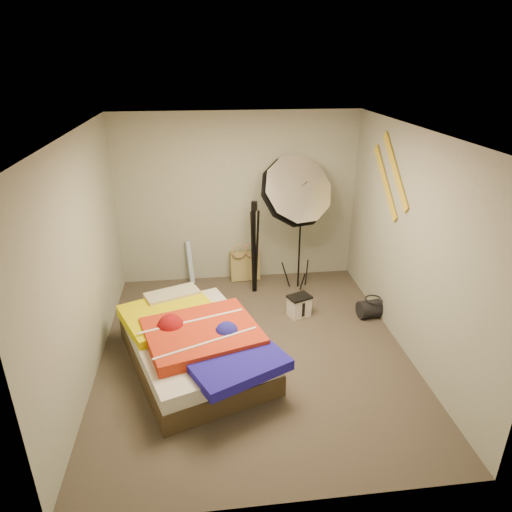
{
  "coord_description": "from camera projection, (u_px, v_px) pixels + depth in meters",
  "views": [
    {
      "loc": [
        -0.51,
        -4.41,
        3.16
      ],
      "look_at": [
        0.1,
        0.6,
        0.95
      ],
      "focal_mm": 32.0,
      "sensor_mm": 36.0,
      "label": 1
    }
  ],
  "objects": [
    {
      "name": "wall_left",
      "position": [
        83.0,
        261.0,
        4.64
      ],
      "size": [
        0.0,
        4.0,
        4.0
      ],
      "primitive_type": "plane",
      "rotation": [
        1.57,
        0.0,
        1.57
      ],
      "color": "#9DA394",
      "rests_on": "floor"
    },
    {
      "name": "camera_case",
      "position": [
        299.0,
        307.0,
        6.02
      ],
      "size": [
        0.32,
        0.28,
        0.27
      ],
      "primitive_type": "cube",
      "rotation": [
        0.0,
        0.0,
        0.4
      ],
      "color": "silver",
      "rests_on": "floor"
    },
    {
      "name": "photo_umbrella",
      "position": [
        295.0,
        192.0,
        6.07
      ],
      "size": [
        1.14,
        0.91,
        2.09
      ],
      "color": "black",
      "rests_on": "floor"
    },
    {
      "name": "wall_front",
      "position": [
        288.0,
        372.0,
        3.02
      ],
      "size": [
        3.5,
        0.0,
        3.5
      ],
      "primitive_type": "plane",
      "rotation": [
        -1.57,
        0.0,
        0.0
      ],
      "color": "#9DA394",
      "rests_on": "floor"
    },
    {
      "name": "wrapping_roll",
      "position": [
        190.0,
        262.0,
        6.85
      ],
      "size": [
        0.14,
        0.2,
        0.66
      ],
      "primitive_type": "cylinder",
      "rotation": [
        -0.17,
        0.0,
        0.38
      ],
      "color": "#719FE3",
      "rests_on": "floor"
    },
    {
      "name": "wall_back",
      "position": [
        238.0,
        199.0,
        6.65
      ],
      "size": [
        3.5,
        0.0,
        3.5
      ],
      "primitive_type": "plane",
      "rotation": [
        1.57,
        0.0,
        0.0
      ],
      "color": "#9DA394",
      "rests_on": "floor"
    },
    {
      "name": "bed",
      "position": [
        195.0,
        344.0,
        5.01
      ],
      "size": [
        1.88,
        2.18,
        0.54
      ],
      "color": "#463622",
      "rests_on": "floor"
    },
    {
      "name": "camera_tripod",
      "position": [
        254.0,
        242.0,
        6.39
      ],
      "size": [
        0.09,
        0.09,
        1.37
      ],
      "color": "black",
      "rests_on": "floor"
    },
    {
      "name": "ceiling",
      "position": [
        253.0,
        133.0,
        4.33
      ],
      "size": [
        4.0,
        4.0,
        0.0
      ],
      "primitive_type": "plane",
      "rotation": [
        3.14,
        0.0,
        0.0
      ],
      "color": "silver",
      "rests_on": "wall_back"
    },
    {
      "name": "wall_stripe_lower",
      "position": [
        385.0,
        182.0,
        5.6
      ],
      "size": [
        0.02,
        0.91,
        0.78
      ],
      "primitive_type": "cube",
      "rotation": [
        0.7,
        0.0,
        0.0
      ],
      "color": "gold",
      "rests_on": "wall_right"
    },
    {
      "name": "wall_stripe_upper",
      "position": [
        395.0,
        170.0,
        5.29
      ],
      "size": [
        0.02,
        0.91,
        0.78
      ],
      "primitive_type": "cube",
      "rotation": [
        0.7,
        0.0,
        0.0
      ],
      "color": "gold",
      "rests_on": "wall_right"
    },
    {
      "name": "wall_right",
      "position": [
        411.0,
        246.0,
        5.03
      ],
      "size": [
        0.0,
        4.0,
        4.0
      ],
      "primitive_type": "plane",
      "rotation": [
        1.57,
        0.0,
        -1.57
      ],
      "color": "#9DA394",
      "rests_on": "floor"
    },
    {
      "name": "floor",
      "position": [
        254.0,
        351.0,
        5.34
      ],
      "size": [
        4.0,
        4.0,
        0.0
      ],
      "primitive_type": "plane",
      "color": "#4B4238",
      "rests_on": "ground"
    },
    {
      "name": "tote_bag",
      "position": [
        245.0,
        266.0,
        6.98
      ],
      "size": [
        0.46,
        0.22,
        0.46
      ],
      "primitive_type": "cube",
      "rotation": [
        -0.14,
        0.0,
        0.07
      ],
      "color": "tan",
      "rests_on": "floor"
    },
    {
      "name": "duffel_bag",
      "position": [
        373.0,
        308.0,
        6.01
      ],
      "size": [
        0.41,
        0.28,
        0.23
      ],
      "primitive_type": "cylinder",
      "rotation": [
        0.0,
        1.57,
        0.12
      ],
      "color": "black",
      "rests_on": "floor"
    }
  ]
}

